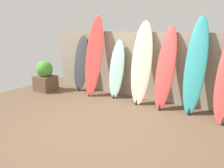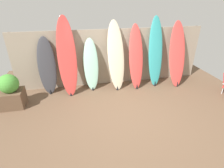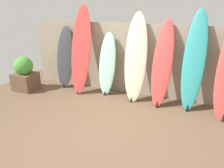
{
  "view_description": "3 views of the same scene",
  "coord_description": "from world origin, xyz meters",
  "px_view_note": "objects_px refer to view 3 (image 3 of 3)",
  "views": [
    {
      "loc": [
        2.31,
        -3.36,
        1.92
      ],
      "look_at": [
        -0.06,
        0.43,
        0.75
      ],
      "focal_mm": 35.0,
      "sensor_mm": 36.0,
      "label": 1
    },
    {
      "loc": [
        -1.11,
        -3.36,
        2.67
      ],
      "look_at": [
        -0.33,
        0.41,
        0.74
      ],
      "focal_mm": 28.0,
      "sensor_mm": 36.0,
      "label": 2
    },
    {
      "loc": [
        1.48,
        -3.21,
        2.28
      ],
      "look_at": [
        -0.12,
        0.61,
        0.72
      ],
      "focal_mm": 35.0,
      "sensor_mm": 36.0,
      "label": 3
    }
  ],
  "objects_px": {
    "surfboard_cream_3": "(136,58)",
    "surfboard_red_4": "(162,64)",
    "surfboard_charcoal_0": "(65,58)",
    "planter_box": "(25,74)",
    "surfboard_red_1": "(81,51)",
    "surfboard_teal_5": "(194,62)",
    "surfboard_seafoam_2": "(107,64)"
  },
  "relations": [
    {
      "from": "surfboard_red_4",
      "to": "surfboard_teal_5",
      "type": "height_order",
      "value": "surfboard_teal_5"
    },
    {
      "from": "surfboard_cream_3",
      "to": "surfboard_teal_5",
      "type": "bearing_deg",
      "value": 0.69
    },
    {
      "from": "surfboard_charcoal_0",
      "to": "surfboard_red_4",
      "type": "relative_size",
      "value": 0.86
    },
    {
      "from": "surfboard_red_1",
      "to": "planter_box",
      "type": "relative_size",
      "value": 2.43
    },
    {
      "from": "surfboard_cream_3",
      "to": "surfboard_teal_5",
      "type": "xyz_separation_m",
      "value": [
        1.29,
        0.02,
        0.04
      ]
    },
    {
      "from": "surfboard_charcoal_0",
      "to": "planter_box",
      "type": "distance_m",
      "value": 1.18
    },
    {
      "from": "surfboard_red_4",
      "to": "planter_box",
      "type": "relative_size",
      "value": 2.13
    },
    {
      "from": "surfboard_cream_3",
      "to": "planter_box",
      "type": "distance_m",
      "value": 3.06
    },
    {
      "from": "surfboard_cream_3",
      "to": "planter_box",
      "type": "height_order",
      "value": "surfboard_cream_3"
    },
    {
      "from": "surfboard_cream_3",
      "to": "surfboard_teal_5",
      "type": "distance_m",
      "value": 1.29
    },
    {
      "from": "surfboard_cream_3",
      "to": "surfboard_red_4",
      "type": "bearing_deg",
      "value": -2.72
    },
    {
      "from": "surfboard_charcoal_0",
      "to": "surfboard_red_4",
      "type": "distance_m",
      "value": 2.7
    },
    {
      "from": "surfboard_red_1",
      "to": "surfboard_cream_3",
      "type": "bearing_deg",
      "value": 2.43
    },
    {
      "from": "surfboard_red_4",
      "to": "planter_box",
      "type": "distance_m",
      "value": 3.66
    },
    {
      "from": "surfboard_charcoal_0",
      "to": "surfboard_seafoam_2",
      "type": "distance_m",
      "value": 1.29
    },
    {
      "from": "surfboard_seafoam_2",
      "to": "surfboard_charcoal_0",
      "type": "bearing_deg",
      "value": 178.72
    },
    {
      "from": "surfboard_charcoal_0",
      "to": "surfboard_teal_5",
      "type": "relative_size",
      "value": 0.77
    },
    {
      "from": "surfboard_charcoal_0",
      "to": "surfboard_seafoam_2",
      "type": "relative_size",
      "value": 1.06
    },
    {
      "from": "surfboard_red_1",
      "to": "planter_box",
      "type": "height_order",
      "value": "surfboard_red_1"
    },
    {
      "from": "surfboard_charcoal_0",
      "to": "surfboard_red_4",
      "type": "bearing_deg",
      "value": -2.64
    },
    {
      "from": "surfboard_teal_5",
      "to": "planter_box",
      "type": "height_order",
      "value": "surfboard_teal_5"
    },
    {
      "from": "surfboard_cream_3",
      "to": "surfboard_red_4",
      "type": "xyz_separation_m",
      "value": [
        0.64,
        -0.03,
        -0.07
      ]
    },
    {
      "from": "surfboard_charcoal_0",
      "to": "surfboard_seafoam_2",
      "type": "height_order",
      "value": "surfboard_charcoal_0"
    },
    {
      "from": "surfboard_cream_3",
      "to": "surfboard_teal_5",
      "type": "relative_size",
      "value": 0.96
    },
    {
      "from": "surfboard_seafoam_2",
      "to": "surfboard_red_4",
      "type": "distance_m",
      "value": 1.42
    },
    {
      "from": "surfboard_charcoal_0",
      "to": "surfboard_red_4",
      "type": "height_order",
      "value": "surfboard_red_4"
    },
    {
      "from": "surfboard_red_1",
      "to": "planter_box",
      "type": "bearing_deg",
      "value": -161.31
    },
    {
      "from": "surfboard_red_1",
      "to": "surfboard_cream_3",
      "type": "distance_m",
      "value": 1.45
    },
    {
      "from": "surfboard_charcoal_0",
      "to": "planter_box",
      "type": "bearing_deg",
      "value": -143.27
    },
    {
      "from": "surfboard_cream_3",
      "to": "planter_box",
      "type": "xyz_separation_m",
      "value": [
        -2.95,
        -0.57,
        -0.6
      ]
    },
    {
      "from": "surfboard_charcoal_0",
      "to": "surfboard_cream_3",
      "type": "distance_m",
      "value": 2.07
    },
    {
      "from": "surfboard_red_1",
      "to": "surfboard_teal_5",
      "type": "bearing_deg",
      "value": 1.61
    }
  ]
}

